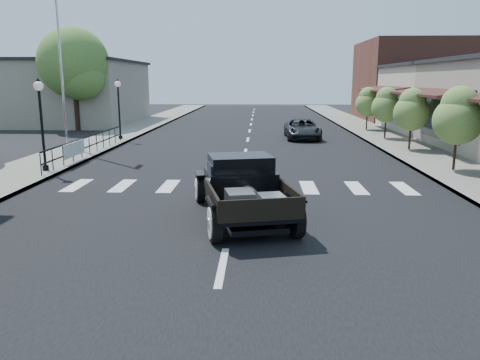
{
  "coord_description": "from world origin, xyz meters",
  "views": [
    {
      "loc": [
        0.71,
        -11.54,
        3.59
      ],
      "look_at": [
        0.2,
        0.55,
        1.0
      ],
      "focal_mm": 35.0,
      "sensor_mm": 36.0,
      "label": 1
    }
  ],
  "objects": [
    {
      "name": "ground",
      "position": [
        0.0,
        0.0,
        0.0
      ],
      "size": [
        120.0,
        120.0,
        0.0
      ],
      "primitive_type": "plane",
      "color": "black",
      "rests_on": "ground"
    },
    {
      "name": "road",
      "position": [
        0.0,
        15.0,
        0.01
      ],
      "size": [
        14.0,
        80.0,
        0.02
      ],
      "primitive_type": "cube",
      "color": "black",
      "rests_on": "ground"
    },
    {
      "name": "road_markings",
      "position": [
        0.0,
        10.0,
        0.0
      ],
      "size": [
        12.0,
        60.0,
        0.06
      ],
      "primitive_type": null,
      "color": "silver",
      "rests_on": "ground"
    },
    {
      "name": "sidewalk_left",
      "position": [
        -8.5,
        15.0,
        0.07
      ],
      "size": [
        3.0,
        80.0,
        0.15
      ],
      "primitive_type": "cube",
      "color": "gray",
      "rests_on": "ground"
    },
    {
      "name": "sidewalk_right",
      "position": [
        8.5,
        15.0,
        0.07
      ],
      "size": [
        3.0,
        80.0,
        0.15
      ],
      "primitive_type": "cube",
      "color": "gray",
      "rests_on": "ground"
    },
    {
      "name": "low_building_left",
      "position": [
        -15.0,
        28.0,
        2.5
      ],
      "size": [
        10.0,
        12.0,
        5.0
      ],
      "primitive_type": "cube",
      "color": "gray",
      "rests_on": "ground"
    },
    {
      "name": "storefront_far",
      "position": [
        15.0,
        22.0,
        2.25
      ],
      "size": [
        10.0,
        9.0,
        4.5
      ],
      "primitive_type": "cube",
      "color": "beige",
      "rests_on": "ground"
    },
    {
      "name": "far_building_right",
      "position": [
        15.5,
        32.0,
        3.5
      ],
      "size": [
        11.0,
        10.0,
        7.0
      ],
      "primitive_type": "cube",
      "color": "brown",
      "rests_on": "ground"
    },
    {
      "name": "railing",
      "position": [
        -7.3,
        10.0,
        0.65
      ],
      "size": [
        0.08,
        10.0,
        1.0
      ],
      "primitive_type": null,
      "color": "black",
      "rests_on": "sidewalk_left"
    },
    {
      "name": "banner",
      "position": [
        -7.22,
        8.0,
        0.45
      ],
      "size": [
        0.04,
        2.2,
        0.6
      ],
      "primitive_type": null,
      "color": "silver",
      "rests_on": "sidewalk_left"
    },
    {
      "name": "lamp_post_b",
      "position": [
        -7.6,
        6.0,
        1.91
      ],
      "size": [
        0.36,
        0.36,
        3.52
      ],
      "primitive_type": null,
      "color": "black",
      "rests_on": "sidewalk_left"
    },
    {
      "name": "lamp_post_c",
      "position": [
        -7.6,
        16.0,
        1.91
      ],
      "size": [
        0.36,
        0.36,
        3.52
      ],
      "primitive_type": null,
      "color": "black",
      "rests_on": "sidewalk_left"
    },
    {
      "name": "flagpole",
      "position": [
        -9.2,
        12.0,
        5.85
      ],
      "size": [
        0.12,
        0.12,
        11.4
      ],
      "primitive_type": "cylinder",
      "color": "silver",
      "rests_on": "sidewalk_left"
    },
    {
      "name": "big_tree_far",
      "position": [
        -12.5,
        22.0,
        3.64
      ],
      "size": [
        4.95,
        4.95,
        7.27
      ],
      "primitive_type": null,
      "color": "#4B7231",
      "rests_on": "ground"
    },
    {
      "name": "small_tree_b",
      "position": [
        8.3,
        6.75,
        1.71
      ],
      "size": [
        1.87,
        1.87,
        3.11
      ],
      "primitive_type": null,
      "color": "#5C7D39",
      "rests_on": "sidewalk_right"
    },
    {
      "name": "small_tree_c",
      "position": [
        8.3,
        12.31,
        1.63
      ],
      "size": [
        1.77,
        1.77,
        2.95
      ],
      "primitive_type": null,
      "color": "#5C7D39",
      "rests_on": "sidewalk_right"
    },
    {
      "name": "small_tree_d",
      "position": [
        8.3,
        17.05,
        1.62
      ],
      "size": [
        1.76,
        1.76,
        2.94
      ],
      "primitive_type": null,
      "color": "#5C7D39",
      "rests_on": "sidewalk_right"
    },
    {
      "name": "small_tree_e",
      "position": [
        8.3,
        22.03,
        1.58
      ],
      "size": [
        1.71,
        1.71,
        2.86
      ],
      "primitive_type": null,
      "color": "#5C7D39",
      "rests_on": "sidewalk_right"
    },
    {
      "name": "hotrod_pickup",
      "position": [
        0.26,
        0.31,
        0.85
      ],
      "size": [
        3.36,
        5.32,
        1.71
      ],
      "primitive_type": null,
      "rotation": [
        0.0,
        0.0,
        0.23
      ],
      "color": "black",
      "rests_on": "ground"
    },
    {
      "name": "second_car",
      "position": [
        3.36,
        17.55,
        0.61
      ],
      "size": [
        2.09,
        4.41,
        1.22
      ],
      "primitive_type": "imported",
      "rotation": [
        0.0,
        0.0,
        0.02
      ],
      "color": "black",
      "rests_on": "ground"
    }
  ]
}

